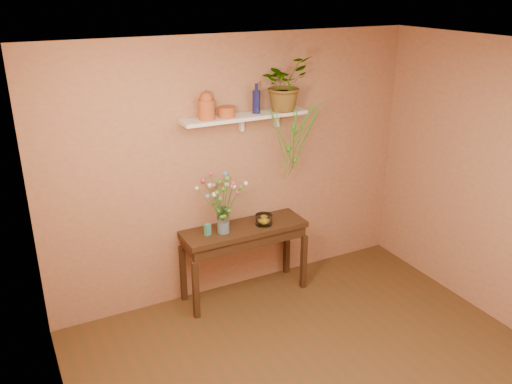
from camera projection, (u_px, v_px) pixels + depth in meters
name	position (u px, v px, depth m)	size (l,w,h in m)	color
room	(354.00, 250.00, 3.82)	(4.04, 4.04, 2.70)	#4F3016
sideboard	(244.00, 237.00, 5.52)	(1.31, 0.42, 0.79)	#3D2512
wall_shelf	(246.00, 117.00, 5.19)	(1.30, 0.24, 0.19)	white
terracotta_jug	(206.00, 106.00, 4.95)	(0.19, 0.19, 0.26)	#B44A29
terracotta_pot	(227.00, 112.00, 5.06)	(0.16, 0.16, 0.10)	#B44A29
blue_bottle	(256.00, 101.00, 5.19)	(0.09, 0.09, 0.29)	#131346
spider_plant	(284.00, 84.00, 5.25)	(0.48, 0.42, 0.53)	#317B18
plant_fronds	(294.00, 139.00, 5.33)	(0.62, 0.42, 0.79)	#317B18
glass_vase	(223.00, 222.00, 5.31)	(0.13, 0.13, 0.26)	white
bouquet	(222.00, 192.00, 5.20)	(0.51, 0.48, 0.49)	#386B28
glass_bowl	(264.00, 220.00, 5.52)	(0.18, 0.18, 0.11)	white
lemon	(264.00, 220.00, 5.53)	(0.07, 0.07, 0.07)	yellow
carton	(208.00, 230.00, 5.28)	(0.06, 0.04, 0.12)	#296782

